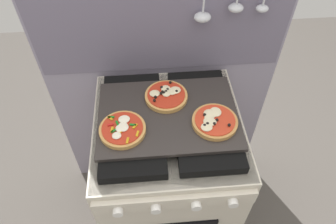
# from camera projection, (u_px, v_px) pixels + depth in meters

# --- Properties ---
(ground_plane) EXTENTS (4.00, 4.00, 0.00)m
(ground_plane) POSITION_uv_depth(u_px,v_px,m) (168.00, 213.00, 1.90)
(ground_plane) COLOR #4C4742
(kitchen_backsplash) EXTENTS (1.10, 0.09, 1.55)m
(kitchen_backsplash) POSITION_uv_depth(u_px,v_px,m) (163.00, 80.00, 1.53)
(kitchen_backsplash) COLOR gray
(kitchen_backsplash) RESTS_ON ground_plane
(stove) EXTENTS (0.60, 0.64, 0.90)m
(stove) POSITION_uv_depth(u_px,v_px,m) (168.00, 175.00, 1.56)
(stove) COLOR beige
(stove) RESTS_ON ground_plane
(baking_tray) EXTENTS (0.54, 0.38, 0.02)m
(baking_tray) POSITION_uv_depth(u_px,v_px,m) (168.00, 115.00, 1.22)
(baking_tray) COLOR #2D2826
(baking_tray) RESTS_ON stove
(pizza_left) EXTENTS (0.17, 0.17, 0.03)m
(pizza_left) POSITION_uv_depth(u_px,v_px,m) (122.00, 129.00, 1.15)
(pizza_left) COLOR tan
(pizza_left) RESTS_ON baking_tray
(pizza_right) EXTENTS (0.17, 0.17, 0.03)m
(pizza_right) POSITION_uv_depth(u_px,v_px,m) (214.00, 121.00, 1.17)
(pizza_right) COLOR #C18947
(pizza_right) RESTS_ON baking_tray
(pizza_center) EXTENTS (0.17, 0.17, 0.03)m
(pizza_center) POSITION_uv_depth(u_px,v_px,m) (167.00, 95.00, 1.26)
(pizza_center) COLOR tan
(pizza_center) RESTS_ON baking_tray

